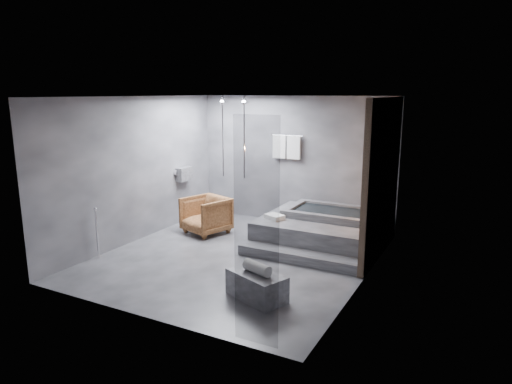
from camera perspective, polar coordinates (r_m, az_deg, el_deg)
The scene contains 7 objects.
room at distance 7.81m, azimuth 1.02°, elevation 3.97°, with size 5.00×5.04×2.82m.
tub_deck at distance 8.98m, azimuth 8.22°, elevation -4.73°, with size 2.20×2.00×0.50m, color #373639.
tub_step at distance 7.98m, azimuth 5.31°, elevation -8.08°, with size 2.20×0.36×0.18m, color #373639.
concrete_bench at distance 6.59m, azimuth 0.09°, elevation -11.61°, with size 0.85×0.47×0.38m, color #37373A.
driftwood_chair at distance 9.51m, azimuth -6.27°, elevation -2.89°, with size 0.81×0.84×0.76m, color #462511.
rolled_towel at distance 6.48m, azimuth 0.15°, elevation -9.45°, with size 0.16×0.16×0.45m, color silver.
deck_towel at distance 8.71m, azimuth 2.34°, elevation -3.13°, with size 0.34×0.25×0.09m, color white.
Camera 1 is at (3.86, -6.67, 2.87)m, focal length 32.00 mm.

